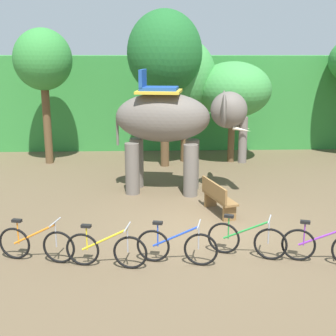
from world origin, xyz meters
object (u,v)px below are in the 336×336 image
object	(u,v)px
elephant	(174,122)
bike_yellow	(106,250)
bike_blue	(177,246)
tree_center_right	(43,61)
tree_far_right	(233,90)
bike_purple	(323,246)
tree_far_left	(165,54)
bike_orange	(36,244)
wooden_bench	(218,197)
tree_right	(185,78)
bike_green	(246,240)

from	to	relation	value
elephant	bike_yellow	bearing A→B (deg)	-107.66
bike_blue	tree_center_right	bearing A→B (deg)	116.78
tree_far_right	bike_purple	bearing A→B (deg)	-87.95
tree_far_left	bike_blue	xyz separation A→B (m)	(-0.03, -8.35, -3.83)
elephant	bike_orange	size ratio (longest dim) A/B	2.53
bike_orange	wooden_bench	xyz separation A→B (m)	(4.21, 2.71, 0.09)
bike_orange	bike_purple	xyz separation A→B (m)	(5.96, -0.35, 0.00)
tree_center_right	bike_purple	xyz separation A→B (m)	(7.58, -9.13, -3.57)
tree_right	bike_purple	world-z (taller)	tree_right
tree_far_left	bike_green	bearing A→B (deg)	-79.59
bike_yellow	tree_center_right	bearing A→B (deg)	108.81
tree_center_right	tree_right	size ratio (longest dim) A/B	1.08
tree_far_right	bike_orange	world-z (taller)	tree_far_right
tree_far_left	bike_yellow	distance (m)	9.40
tree_far_left	tree_far_right	xyz separation A→B (m)	(2.68, 0.62, -1.36)
elephant	bike_purple	bearing A→B (deg)	-61.13
elephant	tree_center_right	bearing A→B (deg)	140.02
bike_blue	bike_purple	bearing A→B (deg)	-2.20
tree_center_right	bike_orange	xyz separation A→B (m)	(1.62, -8.78, -3.57)
elephant	bike_blue	bearing A→B (deg)	-92.21
tree_center_right	bike_orange	distance (m)	9.61
bike_purple	wooden_bench	distance (m)	3.53
tree_far_left	bike_blue	distance (m)	9.18
tree_far_left	wooden_bench	bearing A→B (deg)	-76.92
wooden_bench	bike_yellow	bearing A→B (deg)	-131.79
tree_far_left	tree_far_right	bearing A→B (deg)	12.99
bike_orange	bike_blue	xyz separation A→B (m)	(2.93, -0.24, 0.00)
tree_far_right	tree_far_left	bearing A→B (deg)	-167.01
tree_right	tree_center_right	bearing A→B (deg)	-178.85
tree_far_left	bike_orange	world-z (taller)	tree_far_left
bike_green	wooden_bench	xyz separation A→B (m)	(-0.23, 2.67, 0.09)
tree_center_right	tree_far_right	size ratio (longest dim) A/B	1.31
bike_orange	tree_far_left	bearing A→B (deg)	69.94
bike_green	bike_purple	bearing A→B (deg)	-14.56
tree_right	elephant	bearing A→B (deg)	-99.08
bike_yellow	bike_green	world-z (taller)	same
tree_far_right	bike_blue	xyz separation A→B (m)	(-2.71, -8.96, -2.47)
tree_center_right	elephant	distance (m)	6.43
elephant	bike_orange	world-z (taller)	elephant
elephant	bike_blue	world-z (taller)	elephant
bike_yellow	bike_green	bearing A→B (deg)	7.36
tree_center_right	tree_far_left	size ratio (longest dim) A/B	0.89
bike_orange	bike_yellow	bearing A→B (deg)	-12.84
tree_far_right	bike_yellow	distance (m)	10.28
tree_far_right	bike_orange	xyz separation A→B (m)	(-5.64, -8.73, -2.47)
bike_blue	bike_orange	bearing A→B (deg)	175.41
wooden_bench	bike_purple	bearing A→B (deg)	-60.29
tree_far_left	elephant	xyz separation A→B (m)	(0.16, -3.31, -2.02)
tree_far_right	elephant	bearing A→B (deg)	-122.66
tree_far_right	elephant	xyz separation A→B (m)	(-2.52, -3.93, -0.66)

